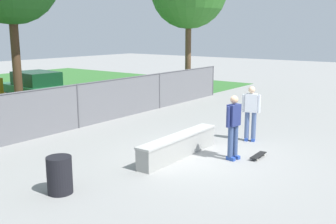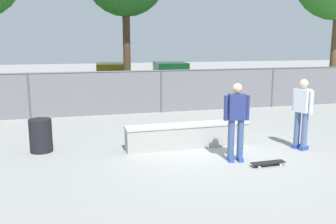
# 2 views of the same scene
# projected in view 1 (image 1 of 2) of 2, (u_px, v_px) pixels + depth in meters

# --- Properties ---
(ground_plane) EXTENTS (80.00, 80.00, 0.00)m
(ground_plane) POSITION_uv_depth(u_px,v_px,m) (210.00, 157.00, 11.20)
(ground_plane) COLOR gray
(concrete_ledge) EXTENTS (3.35, 0.54, 0.64)m
(concrete_ledge) POSITION_uv_depth(u_px,v_px,m) (179.00, 146.00, 11.18)
(concrete_ledge) COLOR #999993
(concrete_ledge) RESTS_ON ground
(skateboarder) EXTENTS (0.59, 0.33, 1.82)m
(skateboarder) POSITION_uv_depth(u_px,v_px,m) (233.00, 125.00, 10.80)
(skateboarder) COLOR #2647A5
(skateboarder) RESTS_ON ground
(skateboard) EXTENTS (0.81, 0.23, 0.09)m
(skateboard) POSITION_uv_depth(u_px,v_px,m) (258.00, 155.00, 11.11)
(skateboard) COLOR black
(skateboard) RESTS_ON ground
(chainlink_fence) EXTENTS (19.57, 0.07, 1.67)m
(chainlink_fence) POSITION_uv_depth(u_px,v_px,m) (78.00, 104.00, 14.40)
(chainlink_fence) COLOR #4C4C51
(chainlink_fence) RESTS_ON ground
(car_green) EXTENTS (2.28, 4.33, 1.66)m
(car_green) POSITION_uv_depth(u_px,v_px,m) (36.00, 88.00, 18.93)
(car_green) COLOR #1E6638
(car_green) RESTS_ON ground
(bystander) EXTENTS (0.37, 0.57, 1.82)m
(bystander) POSITION_uv_depth(u_px,v_px,m) (251.00, 111.00, 12.64)
(bystander) COLOR #2647A5
(bystander) RESTS_ON ground
(trash_bin) EXTENTS (0.56, 0.56, 0.84)m
(trash_bin) POSITION_uv_depth(u_px,v_px,m) (60.00, 175.00, 8.61)
(trash_bin) COLOR black
(trash_bin) RESTS_ON ground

